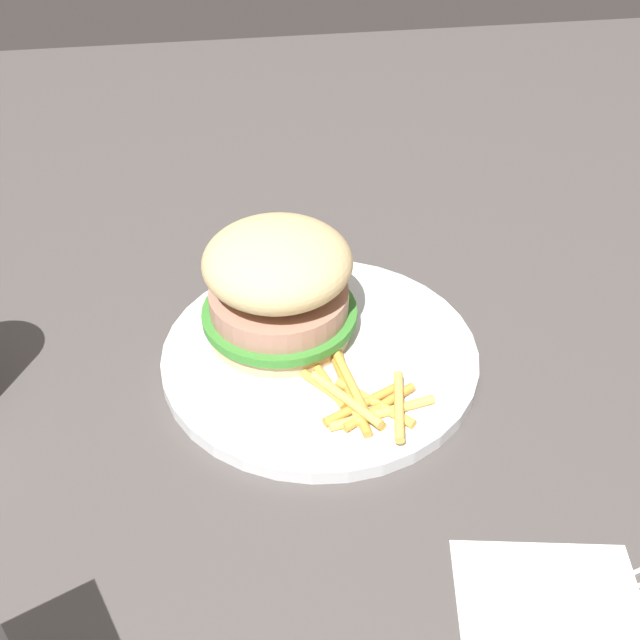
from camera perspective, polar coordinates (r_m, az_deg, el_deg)
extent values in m
plane|color=#47423F|center=(0.60, 1.71, -4.57)|extent=(1.60, 1.60, 0.00)
cylinder|color=silver|center=(0.61, 0.00, -2.63)|extent=(0.25, 0.25, 0.01)
cylinder|color=tan|center=(0.62, -3.03, -0.25)|extent=(0.12, 0.12, 0.01)
cylinder|color=#387F2D|center=(0.61, -3.06, 0.56)|extent=(0.13, 0.13, 0.01)
cylinder|color=tan|center=(0.60, -3.10, 1.55)|extent=(0.11, 0.11, 0.02)
ellipsoid|color=tan|center=(0.58, -3.23, 4.39)|extent=(0.12, 0.12, 0.05)
cylinder|color=gold|center=(0.56, 3.20, -6.35)|extent=(0.06, 0.03, 0.01)
cylinder|color=gold|center=(0.56, 1.67, -5.99)|extent=(0.05, 0.07, 0.01)
cylinder|color=gold|center=(0.55, 4.50, -6.55)|extent=(0.06, 0.04, 0.01)
cylinder|color=#E5B251|center=(0.57, 2.49, -4.88)|extent=(0.01, 0.08, 0.01)
cylinder|color=#E5B251|center=(0.55, 4.73, -6.98)|extent=(0.08, 0.02, 0.01)
cylinder|color=gold|center=(0.56, 4.14, -6.23)|extent=(0.05, 0.06, 0.01)
cylinder|color=gold|center=(0.57, 0.62, -4.80)|extent=(0.02, 0.05, 0.01)
cylinder|color=#E5B251|center=(0.55, 1.99, -5.95)|extent=(0.04, 0.06, 0.01)
cylinder|color=#E5B251|center=(0.55, 5.97, -6.46)|extent=(0.02, 0.07, 0.01)
cylinder|color=gold|center=(0.56, 1.94, -5.63)|extent=(0.02, 0.08, 0.01)
cylinder|color=gold|center=(0.57, 2.46, -4.25)|extent=(0.02, 0.07, 0.01)
cube|color=white|center=(0.49, 17.28, -21.07)|extent=(0.13, 0.13, 0.00)
cube|color=silver|center=(0.51, 21.15, -18.80)|extent=(0.04, 0.03, 0.00)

